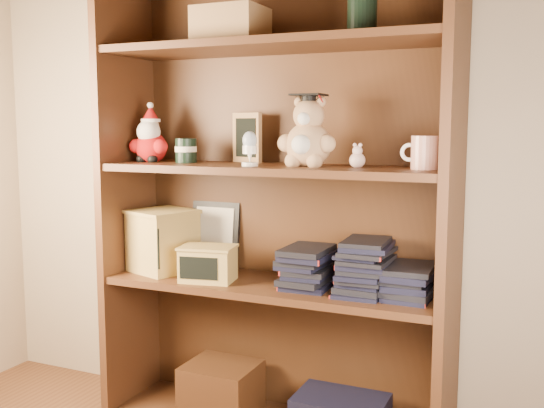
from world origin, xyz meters
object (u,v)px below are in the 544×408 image
at_px(teacher_mug, 424,153).
at_px(treats_box, 163,240).
at_px(grad_teddy_bear, 308,138).
at_px(bookcase, 277,214).

height_order(teacher_mug, treats_box, teacher_mug).
xyz_separation_m(grad_teddy_bear, treats_box, (-0.57, 0.01, -0.38)).
distance_m(grad_teddy_bear, teacher_mug, 0.37).
height_order(grad_teddy_bear, teacher_mug, grad_teddy_bear).
bearing_deg(grad_teddy_bear, treats_box, 179.37).
bearing_deg(treats_box, grad_teddy_bear, -0.63).
distance_m(bookcase, grad_teddy_bear, 0.30).
relative_size(bookcase, treats_box, 6.09).
distance_m(teacher_mug, treats_box, 0.99).
height_order(bookcase, teacher_mug, bookcase).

